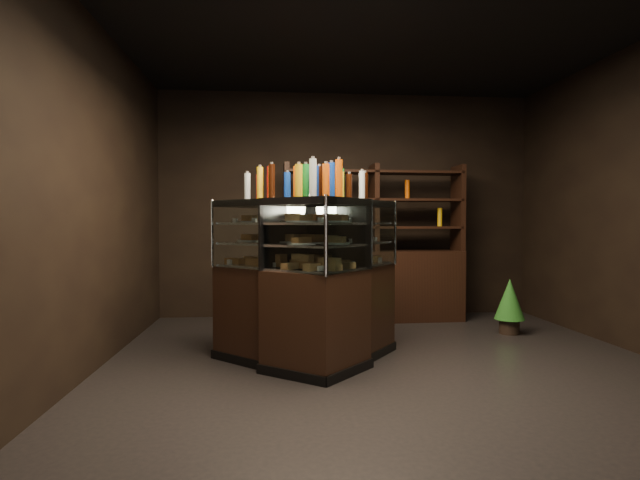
# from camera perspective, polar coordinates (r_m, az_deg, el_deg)

# --- Properties ---
(ground) EXTENTS (5.00, 5.00, 0.00)m
(ground) POSITION_cam_1_polar(r_m,az_deg,el_deg) (4.51, 7.76, -14.25)
(ground) COLOR black
(ground) RESTS_ON ground
(room_shell) EXTENTS (5.02, 5.02, 3.01)m
(room_shell) POSITION_cam_1_polar(r_m,az_deg,el_deg) (4.39, 7.88, 10.89)
(room_shell) COLOR black
(room_shell) RESTS_ON ground
(display_case) EXTENTS (1.80, 1.49, 1.48)m
(display_case) POSITION_cam_1_polar(r_m,az_deg,el_deg) (4.54, -1.02, -7.74)
(display_case) COLOR black
(display_case) RESTS_ON ground
(food_display) EXTENTS (1.36, 1.08, 0.45)m
(food_display) POSITION_cam_1_polar(r_m,az_deg,el_deg) (4.48, -1.02, 0.35)
(food_display) COLOR #D5804C
(food_display) RESTS_ON display_case
(bottles_top) EXTENTS (1.19, 0.94, 0.30)m
(bottles_top) POSITION_cam_1_polar(r_m,az_deg,el_deg) (4.49, -1.03, 6.42)
(bottles_top) COLOR #B20C0A
(bottles_top) RESTS_ON display_case
(potted_conifer) EXTENTS (0.33, 0.33, 0.71)m
(potted_conifer) POSITION_cam_1_polar(r_m,az_deg,el_deg) (6.08, 20.86, -6.22)
(potted_conifer) COLOR black
(potted_conifer) RESTS_ON ground
(back_shelving) EXTENTS (2.30, 0.48, 2.00)m
(back_shelving) POSITION_cam_1_polar(r_m,az_deg,el_deg) (6.43, 6.15, -3.84)
(back_shelving) COLOR black
(back_shelving) RESTS_ON ground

